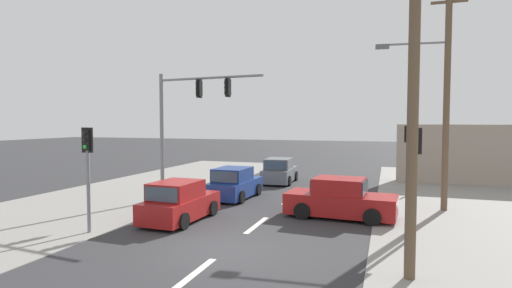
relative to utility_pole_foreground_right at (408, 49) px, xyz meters
name	(u,v)px	position (x,y,z in m)	size (l,w,h in m)	color
ground_plane	(225,250)	(-4.89, 0.59, -5.44)	(140.00, 140.00, 0.00)	#303033
lane_dash_near	(193,275)	(-4.89, -1.41, -5.44)	(0.20, 2.40, 0.01)	silver
lane_dash_mid	(257,225)	(-4.89, 3.59, -5.44)	(0.20, 2.40, 0.01)	silver
lane_dash_far	(289,200)	(-4.89, 8.59, -5.44)	(0.20, 2.40, 0.01)	silver
kerb_left_verge	(86,204)	(-13.39, 4.59, -5.43)	(8.00, 40.00, 0.02)	gray
utility_pole_foreground_right	(408,49)	(0.00, 0.00, 0.00)	(3.77, 0.68, 10.15)	brown
utility_pole_midground_right	(444,86)	(1.75, 8.31, -0.19)	(3.78, 0.49, 9.78)	brown
traffic_signal_mast	(185,113)	(-9.30, 6.40, -1.30)	(5.27, 0.64, 6.00)	slate
pedestal_signal_right_kerb	(414,164)	(0.39, 3.56, -3.03)	(0.44, 0.29, 3.56)	slate
pedestal_signal_left_kerb	(88,162)	(-9.94, 0.83, -3.03)	(0.44, 0.29, 3.56)	slate
pedestal_signal_far_median	(409,149)	(0.58, 11.34, -3.03)	(0.44, 0.29, 3.56)	slate
shopfront_wall_far	(505,155)	(6.11, 16.59, -3.64)	(12.00, 1.00, 3.60)	#A39384
hatchback_oncoming_mid	(234,184)	(-7.52, 8.07, -4.74)	(1.89, 3.69, 1.53)	navy
sedan_kerbside_parked	(340,200)	(-2.15, 5.70, -4.74)	(4.35, 2.13, 1.56)	maroon
hatchback_receding_far	(179,202)	(-7.87, 3.26, -4.74)	(1.89, 3.70, 1.53)	maroon
hatchback_oncoming_near	(280,171)	(-6.72, 13.64, -4.74)	(1.90, 3.70, 1.53)	slate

